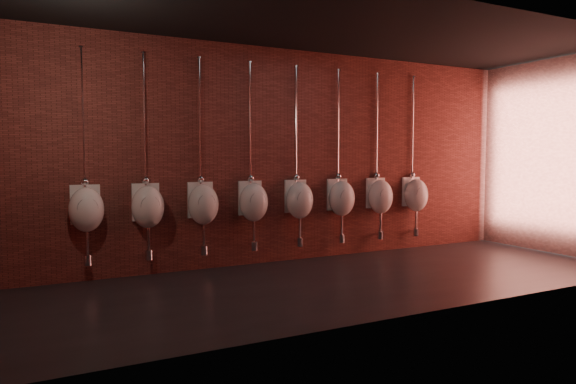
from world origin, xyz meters
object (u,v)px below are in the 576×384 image
object	(u,v)px
urinal_1	(148,206)
urinal_7	(416,194)
urinal_0	(86,209)
urinal_5	(342,198)
urinal_3	(254,201)
urinal_2	(203,204)
urinal_4	(299,199)
urinal_6	(380,196)

from	to	relation	value
urinal_1	urinal_7	world-z (taller)	same
urinal_0	urinal_5	world-z (taller)	same
urinal_1	urinal_3	distance (m)	1.51
urinal_7	urinal_3	bearing A→B (deg)	180.00
urinal_0	urinal_2	distance (m)	1.51
urinal_2	urinal_5	world-z (taller)	same
urinal_0	urinal_2	bearing A→B (deg)	0.00
urinal_0	urinal_3	size ratio (longest dim) A/B	1.00
urinal_1	urinal_4	bearing A→B (deg)	0.00
urinal_1	urinal_3	bearing A→B (deg)	0.00
urinal_0	urinal_4	bearing A→B (deg)	0.00
urinal_2	urinal_6	xyz separation A→B (m)	(3.01, 0.00, 0.00)
urinal_4	urinal_7	xyz separation A→B (m)	(2.26, 0.00, 0.00)
urinal_2	urinal_5	xyz separation A→B (m)	(2.26, 0.00, 0.00)
urinal_1	urinal_3	world-z (taller)	same
urinal_0	urinal_1	distance (m)	0.75
urinal_1	urinal_6	distance (m)	3.77
urinal_6	urinal_2	bearing A→B (deg)	180.00
urinal_3	urinal_7	world-z (taller)	same
urinal_0	urinal_2	size ratio (longest dim) A/B	1.00
urinal_3	urinal_4	world-z (taller)	same
urinal_7	urinal_4	bearing A→B (deg)	180.00
urinal_0	urinal_5	distance (m)	3.77
urinal_1	urinal_4	size ratio (longest dim) A/B	1.00
urinal_3	urinal_0	bearing A→B (deg)	180.00
urinal_7	urinal_6	bearing A→B (deg)	180.00
urinal_1	urinal_0	bearing A→B (deg)	180.00
urinal_0	urinal_5	bearing A→B (deg)	0.00
urinal_5	urinal_0	bearing A→B (deg)	180.00
urinal_5	urinal_7	world-z (taller)	same
urinal_3	urinal_4	distance (m)	0.75
urinal_2	urinal_0	bearing A→B (deg)	180.00
urinal_3	urinal_6	distance (m)	2.26
urinal_3	urinal_4	bearing A→B (deg)	0.00
urinal_7	urinal_2	bearing A→B (deg)	180.00
urinal_0	urinal_7	size ratio (longest dim) A/B	1.00
urinal_0	urinal_4	size ratio (longest dim) A/B	1.00
urinal_4	urinal_6	distance (m)	1.51
urinal_1	urinal_7	bearing A→B (deg)	0.00
urinal_6	urinal_7	size ratio (longest dim) A/B	1.00
urinal_6	urinal_7	bearing A→B (deg)	0.00
urinal_2	urinal_6	distance (m)	3.01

